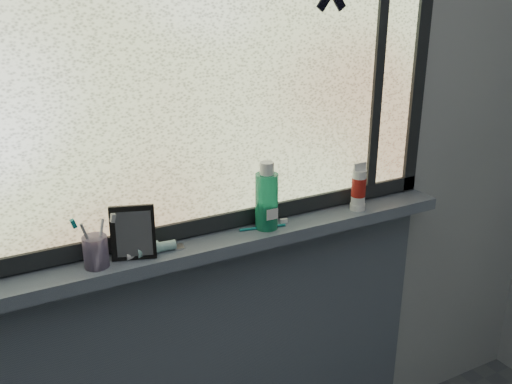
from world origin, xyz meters
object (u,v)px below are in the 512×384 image
object	(u,v)px
vanity_mirror	(133,233)
cream_tube	(359,185)
toothbrush_cup	(96,252)
mouthwash_bottle	(267,196)

from	to	relation	value
vanity_mirror	cream_tube	world-z (taller)	vanity_mirror
toothbrush_cup	cream_tube	distance (m)	0.87
vanity_mirror	cream_tube	size ratio (longest dim) A/B	1.30
toothbrush_cup	cream_tube	world-z (taller)	cream_tube
vanity_mirror	mouthwash_bottle	bearing A→B (deg)	18.77
toothbrush_cup	mouthwash_bottle	world-z (taller)	mouthwash_bottle
toothbrush_cup	cream_tube	bearing A→B (deg)	-0.41
vanity_mirror	cream_tube	xyz separation A→B (m)	(0.76, -0.01, 0.01)
cream_tube	vanity_mirror	bearing A→B (deg)	179.33
toothbrush_cup	vanity_mirror	bearing A→B (deg)	1.48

